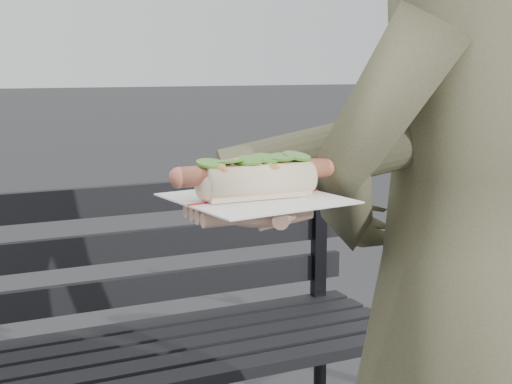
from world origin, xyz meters
TOP-DOWN VIEW (x-y plane):
  - park_bench at (0.09, 0.86)m, footprint 1.50×0.44m
  - person at (0.44, -0.02)m, footprint 0.67×0.53m
  - held_hotdog at (0.25, -0.03)m, footprint 0.62×0.30m

SIDE VIEW (x-z plane):
  - park_bench at x=0.09m, z-range 0.08..0.96m
  - person at x=0.44m, z-range 0.00..1.63m
  - held_hotdog at x=0.25m, z-range 0.97..1.16m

